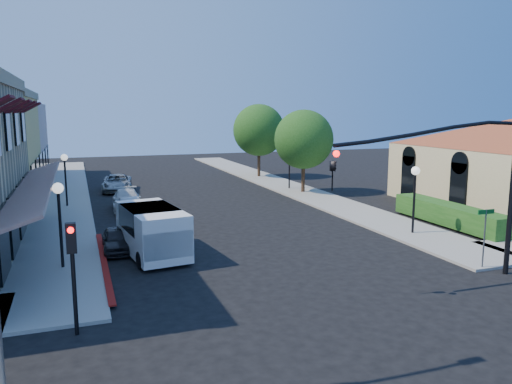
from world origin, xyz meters
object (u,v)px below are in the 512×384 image
object	(u,v)px
lamppost_left_far	(65,167)
parked_car_d	(117,183)
street_tree_b	(259,130)
parked_car_c	(127,200)
white_van	(152,228)
parked_car_a	(117,240)
lamppost_right_near	(415,183)
street_tree_a	(304,139)
parked_car_b	(130,207)
street_name_sign	(485,229)
lamppost_right_far	(289,156)
lamppost_left_near	(59,203)
signal_mast_arm	(469,174)
secondary_signal	(72,258)
cobra_streetlight	(2,167)

from	to	relation	value
lamppost_left_far	parked_car_d	world-z (taller)	lamppost_left_far
street_tree_b	parked_car_c	size ratio (longest dim) A/B	1.61
white_van	parked_car_a	distance (m)	2.07
lamppost_left_far	lamppost_right_near	world-z (taller)	same
street_tree_a	parked_car_b	size ratio (longest dim) A/B	1.97
street_name_sign	lamppost_left_far	size ratio (longest dim) A/B	0.70
street_tree_a	lamppost_right_far	xyz separation A→B (m)	(-0.30, 2.00, -1.46)
street_tree_b	lamppost_left_near	size ratio (longest dim) A/B	1.97
street_tree_b	lamppost_right_far	world-z (taller)	street_tree_b
white_van	parked_car_b	distance (m)	9.31
street_tree_b	lamppost_left_far	size ratio (longest dim) A/B	1.97
parked_car_d	parked_car_c	bearing A→B (deg)	-83.66
lamppost_left_near	parked_car_d	distance (m)	20.32
signal_mast_arm	lamppost_left_near	size ratio (longest dim) A/B	2.24
street_tree_a	lamppost_left_far	xyz separation A→B (m)	(-17.30, 0.00, -1.46)
lamppost_left_far	parked_car_d	bearing A→B (deg)	57.78
white_van	parked_car_c	bearing A→B (deg)	90.19
secondary_signal	parked_car_a	xyz separation A→B (m)	(1.80, 8.62, -1.77)
signal_mast_arm	parked_car_a	size ratio (longest dim) A/B	2.49
parked_car_b	cobra_streetlight	bearing A→B (deg)	-104.66
street_tree_a	parked_car_a	world-z (taller)	street_tree_a
street_tree_b	white_van	bearing A→B (deg)	-120.22
street_tree_b	signal_mast_arm	xyz separation A→B (m)	(-2.94, -30.50, -0.46)
street_tree_b	lamppost_right_far	size ratio (longest dim) A/B	1.97
street_tree_a	lamppost_left_near	bearing A→B (deg)	-141.02
parked_car_b	street_tree_a	bearing A→B (deg)	14.02
signal_mast_arm	parked_car_a	distance (m)	15.19
parked_car_a	lamppost_right_near	bearing A→B (deg)	-6.58
street_tree_a	street_tree_b	size ratio (longest dim) A/B	0.92
signal_mast_arm	parked_car_c	bearing A→B (deg)	119.94
signal_mast_arm	street_name_sign	size ratio (longest dim) A/B	3.20
lamppost_left_far	white_van	world-z (taller)	lamppost_left_far
lamppost_left_far	white_van	xyz separation A→B (m)	(3.74, -13.29, -1.49)
lamppost_left_far	lamppost_right_near	distance (m)	22.02
street_tree_b	signal_mast_arm	bearing A→B (deg)	-95.51
parked_car_c	parked_car_a	bearing A→B (deg)	-94.60
street_name_sign	parked_car_d	xyz separation A→B (m)	(-12.30, 25.67, -1.03)
parked_car_d	lamppost_right_near	bearing A→B (deg)	-49.86
signal_mast_arm	lamppost_right_near	world-z (taller)	signal_mast_arm
secondary_signal	lamppost_left_far	world-z (taller)	lamppost_left_far
secondary_signal	parked_car_d	world-z (taller)	secondary_signal
white_van	parked_car_b	world-z (taller)	white_van
signal_mast_arm	lamppost_right_near	xyz separation A→B (m)	(2.64, 6.50, -1.35)
street_name_sign	parked_car_a	size ratio (longest dim) A/B	0.78
parked_car_d	lamppost_left_near	bearing A→B (deg)	-94.20
signal_mast_arm	white_van	xyz separation A→B (m)	(-10.62, 7.22, -2.84)
secondary_signal	parked_car_b	bearing A→B (deg)	79.08
parked_car_a	parked_car_b	distance (m)	8.09
lamppost_left_far	parked_car_c	bearing A→B (deg)	-28.39
signal_mast_arm	parked_car_a	world-z (taller)	signal_mast_arm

